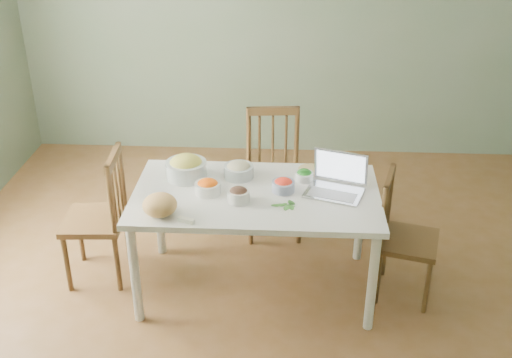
# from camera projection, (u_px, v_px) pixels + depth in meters

# --- Properties ---
(floor) EXTENTS (5.00, 5.00, 0.00)m
(floor) POSITION_uv_depth(u_px,v_px,m) (271.00, 304.00, 4.16)
(floor) COLOR brown
(floor) RESTS_ON ground
(wall_back) EXTENTS (5.00, 0.00, 2.70)m
(wall_back) POSITION_uv_depth(u_px,v_px,m) (282.00, 18.00, 5.75)
(wall_back) COLOR #586F52
(wall_back) RESTS_ON ground
(dining_table) EXTENTS (1.60, 0.90, 0.75)m
(dining_table) POSITION_uv_depth(u_px,v_px,m) (256.00, 241.00, 4.16)
(dining_table) COLOR silver
(dining_table) RESTS_ON floor
(chair_far) EXTENTS (0.48, 0.46, 0.99)m
(chair_far) POSITION_uv_depth(u_px,v_px,m) (274.00, 176.00, 4.75)
(chair_far) COLOR brown
(chair_far) RESTS_ON floor
(chair_left) EXTENTS (0.43, 0.45, 0.96)m
(chair_left) POSITION_uv_depth(u_px,v_px,m) (94.00, 217.00, 4.24)
(chair_left) COLOR brown
(chair_left) RESTS_ON floor
(chair_right) EXTENTS (0.46, 0.47, 0.89)m
(chair_right) POSITION_uv_depth(u_px,v_px,m) (409.00, 238.00, 4.07)
(chair_right) COLOR brown
(chair_right) RESTS_ON floor
(bread_boule) EXTENTS (0.25, 0.25, 0.14)m
(bread_boule) POSITION_uv_depth(u_px,v_px,m) (160.00, 205.00, 3.71)
(bread_boule) COLOR tan
(bread_boule) RESTS_ON dining_table
(butter_stick) EXTENTS (0.11, 0.06, 0.03)m
(butter_stick) POSITION_uv_depth(u_px,v_px,m) (186.00, 220.00, 3.66)
(butter_stick) COLOR white
(butter_stick) RESTS_ON dining_table
(bowl_squash) EXTENTS (0.33, 0.33, 0.16)m
(bowl_squash) POSITION_uv_depth(u_px,v_px,m) (186.00, 167.00, 4.14)
(bowl_squash) COLOR #D8CA5F
(bowl_squash) RESTS_ON dining_table
(bowl_carrot) EXTENTS (0.20, 0.20, 0.09)m
(bowl_carrot) POSITION_uv_depth(u_px,v_px,m) (208.00, 187.00, 3.96)
(bowl_carrot) COLOR #FB6604
(bowl_carrot) RESTS_ON dining_table
(bowl_onion) EXTENTS (0.21, 0.21, 0.11)m
(bowl_onion) POSITION_uv_depth(u_px,v_px,m) (239.00, 170.00, 4.16)
(bowl_onion) COLOR #C3B797
(bowl_onion) RESTS_ON dining_table
(bowl_mushroom) EXTENTS (0.15, 0.15, 0.09)m
(bowl_mushroom) POSITION_uv_depth(u_px,v_px,m) (238.00, 195.00, 3.87)
(bowl_mushroom) COLOR black
(bowl_mushroom) RESTS_ON dining_table
(bowl_redpep) EXTENTS (0.16, 0.16, 0.09)m
(bowl_redpep) POSITION_uv_depth(u_px,v_px,m) (283.00, 185.00, 3.99)
(bowl_redpep) COLOR red
(bowl_redpep) RESTS_ON dining_table
(bowl_broccoli) EXTENTS (0.15, 0.15, 0.08)m
(bowl_broccoli) POSITION_uv_depth(u_px,v_px,m) (304.00, 175.00, 4.12)
(bowl_broccoli) COLOR #153917
(bowl_broccoli) RESTS_ON dining_table
(flatbread) EXTENTS (0.18, 0.18, 0.02)m
(flatbread) POSITION_uv_depth(u_px,v_px,m) (311.00, 170.00, 4.26)
(flatbread) COLOR #CEB785
(flatbread) RESTS_ON dining_table
(basil_bunch) EXTENTS (0.18, 0.18, 0.02)m
(basil_bunch) POSITION_uv_depth(u_px,v_px,m) (283.00, 204.00, 3.83)
(basil_bunch) COLOR #36712A
(basil_bunch) RESTS_ON dining_table
(laptop) EXTENTS (0.43, 0.39, 0.25)m
(laptop) POSITION_uv_depth(u_px,v_px,m) (335.00, 177.00, 3.91)
(laptop) COLOR silver
(laptop) RESTS_ON dining_table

